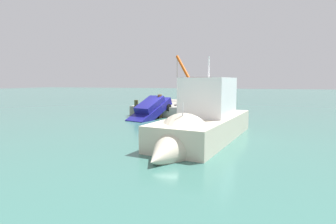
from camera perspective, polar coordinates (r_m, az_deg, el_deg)
name	(u,v)px	position (r m, az deg, el deg)	size (l,w,h in m)	color
ground	(168,120)	(23.52, -0.02, -1.58)	(200.00, 200.00, 0.00)	#386B60
dock	(186,107)	(29.73, 3.78, 1.00)	(10.64, 8.36, 0.94)	gray
crane_truck	(197,91)	(28.80, 5.99, 4.43)	(8.49, 5.89, 5.59)	maroon
dock_worker	(219,95)	(27.18, 10.50, 3.43)	(0.34, 0.34, 1.88)	black
salvaged_car	(150,110)	(24.01, -3.80, 0.41)	(4.78, 3.02, 2.72)	navy
moored_yacht	(198,132)	(14.67, 6.15, -4.10)	(11.04, 4.82, 5.99)	beige
piling_near	(136,109)	(25.29, -6.61, 0.72)	(0.36, 0.36, 1.56)	#4D4C28
piling_mid	(160,106)	(24.54, -1.70, 1.22)	(0.38, 0.38, 2.10)	brown
piling_far	(185,111)	(23.87, 3.46, 0.21)	(0.41, 0.41, 1.39)	brown
piling_end	(201,109)	(23.34, 6.93, 0.52)	(0.40, 0.40, 1.79)	brown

